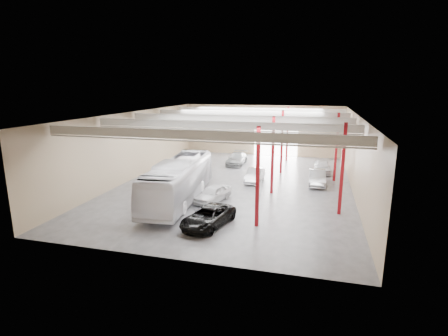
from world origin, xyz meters
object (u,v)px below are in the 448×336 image
at_px(car_row_b, 255,175).
at_px(car_right_far, 322,167).
at_px(coach_bus, 179,180).
at_px(car_row_c, 237,159).
at_px(black_sedan, 208,217).
at_px(car_row_a, 213,193).
at_px(car_right_near, 317,177).

distance_m(car_row_b, car_right_far, 8.78).
bearing_deg(coach_bus, car_row_c, 79.02).
bearing_deg(black_sedan, car_row_a, 116.76).
bearing_deg(car_row_a, car_right_near, 58.85).
bearing_deg(coach_bus, car_row_b, 50.52).
xyz_separation_m(black_sedan, car_right_near, (7.26, 12.86, 0.06)).
relative_size(coach_bus, car_row_b, 3.07).
distance_m(car_row_a, car_right_far, 15.71).
relative_size(coach_bus, car_row_c, 2.58).
xyz_separation_m(car_row_a, car_right_near, (8.50, 7.66, 0.05)).
xyz_separation_m(black_sedan, car_row_a, (-1.24, 5.20, 0.01)).
distance_m(coach_bus, car_row_c, 15.19).
bearing_deg(car_row_c, car_right_far, -9.94).
relative_size(car_row_b, car_right_far, 0.99).
height_order(car_row_c, car_right_near, car_right_near).
distance_m(car_row_a, car_right_near, 11.44).
height_order(car_row_a, car_row_b, car_row_a).
relative_size(car_row_a, car_row_b, 0.99).
distance_m(car_row_b, car_row_c, 8.33).
xyz_separation_m(car_row_b, car_row_c, (-3.62, 7.50, 0.03)).
height_order(coach_bus, car_row_c, coach_bus).
height_order(car_row_b, car_right_far, car_right_far).
relative_size(black_sedan, car_row_a, 1.20).
bearing_deg(car_row_b, car_row_a, -106.26).
relative_size(car_row_a, car_right_near, 0.91).
xyz_separation_m(car_row_a, car_row_c, (-1.28, 14.66, 0.02)).
relative_size(black_sedan, car_right_near, 1.09).
bearing_deg(coach_bus, car_right_far, 43.16).
bearing_deg(car_right_near, coach_bus, -145.84).
distance_m(black_sedan, car_right_near, 14.77).
distance_m(black_sedan, car_right_far, 19.66).
height_order(black_sedan, car_row_c, car_row_c).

